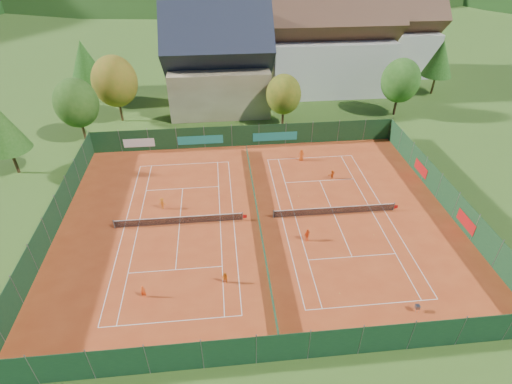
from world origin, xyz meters
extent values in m
plane|color=#33591C|center=(0.00, 0.00, -0.02)|extent=(600.00, 600.00, 0.00)
cube|color=#B03D1A|center=(0.00, 0.00, 0.01)|extent=(40.00, 32.00, 0.01)
cube|color=white|center=(-8.00, 11.88, 0.01)|extent=(10.97, 0.06, 0.00)
cube|color=white|center=(-8.00, -11.88, 0.01)|extent=(10.97, 0.06, 0.00)
cube|color=white|center=(-13.48, 0.00, 0.01)|extent=(0.06, 23.77, 0.00)
cube|color=white|center=(-2.51, 0.00, 0.01)|extent=(0.06, 23.77, 0.00)
cube|color=white|center=(-12.12, 0.00, 0.01)|extent=(0.06, 23.77, 0.00)
cube|color=white|center=(-3.88, 0.00, 0.01)|extent=(0.06, 23.77, 0.00)
cube|color=white|center=(-8.00, 6.40, 0.01)|extent=(8.23, 0.06, 0.00)
cube|color=white|center=(-8.00, -6.40, 0.01)|extent=(8.23, 0.06, 0.00)
cube|color=white|center=(-8.00, 0.00, 0.01)|extent=(0.06, 12.80, 0.00)
cube|color=white|center=(8.00, 11.88, 0.01)|extent=(10.97, 0.06, 0.00)
cube|color=white|center=(8.00, -11.88, 0.01)|extent=(10.97, 0.06, 0.00)
cube|color=white|center=(2.51, 0.00, 0.01)|extent=(0.06, 23.77, 0.00)
cube|color=white|center=(13.48, 0.00, 0.01)|extent=(0.06, 23.77, 0.00)
cube|color=white|center=(3.88, 0.00, 0.01)|extent=(0.06, 23.77, 0.00)
cube|color=white|center=(12.12, 0.00, 0.01)|extent=(0.06, 23.77, 0.00)
cube|color=white|center=(8.00, 6.40, 0.01)|extent=(8.23, 0.06, 0.00)
cube|color=white|center=(8.00, -6.40, 0.01)|extent=(8.23, 0.06, 0.00)
cube|color=white|center=(8.00, 0.00, 0.01)|extent=(0.06, 12.80, 0.00)
cylinder|color=#59595B|center=(-14.40, 0.00, 0.51)|extent=(0.10, 0.10, 1.02)
cylinder|color=#59595B|center=(-1.60, 0.00, 0.51)|extent=(0.10, 0.10, 1.02)
cube|color=black|center=(-8.00, 0.00, 0.46)|extent=(12.80, 0.02, 0.86)
cube|color=white|center=(-8.00, 0.00, 0.89)|extent=(12.80, 0.04, 0.06)
cube|color=red|center=(-1.35, 0.00, 0.45)|extent=(0.40, 0.04, 0.40)
cylinder|color=#59595B|center=(1.60, 0.00, 0.51)|extent=(0.10, 0.10, 1.02)
cylinder|color=#59595B|center=(14.40, 0.00, 0.51)|extent=(0.10, 0.10, 1.02)
cube|color=black|center=(8.00, 0.00, 0.46)|extent=(12.80, 0.02, 0.86)
cube|color=white|center=(8.00, 0.00, 0.89)|extent=(12.80, 0.04, 0.06)
cube|color=red|center=(14.65, 0.00, 0.45)|extent=(0.40, 0.04, 0.40)
cube|color=#153B23|center=(0.00, 0.00, 0.50)|extent=(0.03, 28.80, 1.00)
cube|color=#14371A|center=(0.00, 16.00, 1.50)|extent=(40.00, 0.04, 3.00)
cube|color=teal|center=(-6.00, 15.94, 1.20)|extent=(6.00, 0.03, 1.20)
cube|color=teal|center=(4.00, 15.94, 1.20)|extent=(6.00, 0.03, 1.20)
cube|color=silver|center=(-14.00, 15.94, 1.20)|extent=(4.00, 0.03, 1.20)
cube|color=#14371E|center=(0.00, -16.00, 1.50)|extent=(40.00, 0.04, 3.00)
cube|color=#14391E|center=(-20.00, 0.00, 1.50)|extent=(0.04, 32.00, 3.00)
cube|color=#153A1E|center=(20.00, 0.00, 1.50)|extent=(0.04, 32.00, 3.00)
cube|color=#B21414|center=(19.94, -4.00, 1.20)|extent=(0.03, 3.00, 1.20)
cube|color=#B21414|center=(19.94, 6.00, 1.20)|extent=(0.03, 3.00, 1.20)
cube|color=#C0B087|center=(-3.00, 30.00, 3.50)|extent=(15.00, 12.00, 7.00)
cube|color=#1E2333|center=(-3.00, 30.00, 10.00)|extent=(16.20, 12.00, 12.00)
cube|color=silver|center=(16.00, 36.00, 4.50)|extent=(20.00, 11.00, 9.00)
cube|color=brown|center=(16.00, 36.00, 11.75)|extent=(21.60, 11.00, 11.00)
cube|color=silver|center=(30.00, 44.00, 4.00)|extent=(16.00, 10.00, 8.00)
cube|color=brown|center=(30.00, 44.00, 10.50)|extent=(17.28, 10.00, 10.00)
cylinder|color=#4C361B|center=(-22.00, 20.00, 1.40)|extent=(0.36, 0.36, 2.80)
ellipsoid|color=#2A5418|center=(-22.00, 20.00, 5.40)|extent=(5.72, 5.72, 6.58)
cylinder|color=#442D18|center=(-18.00, 26.00, 1.57)|extent=(0.36, 0.36, 3.15)
ellipsoid|color=olive|center=(-18.00, 26.00, 6.07)|extent=(6.44, 6.44, 7.40)
cylinder|color=#472D19|center=(-24.00, 34.00, 1.75)|extent=(0.36, 0.36, 3.50)
cone|color=#1F5418|center=(-24.00, 34.00, 6.75)|extent=(5.60, 5.60, 6.50)
cylinder|color=#462C19|center=(6.00, 22.00, 1.22)|extent=(0.36, 0.36, 2.45)
ellipsoid|color=olive|center=(6.00, 22.00, 4.72)|extent=(5.01, 5.01, 5.76)
cylinder|color=#442A18|center=(24.00, 24.00, 1.40)|extent=(0.36, 0.36, 2.80)
ellipsoid|color=#265819|center=(24.00, 24.00, 5.40)|extent=(5.72, 5.72, 6.58)
cylinder|color=#473319|center=(34.00, 32.00, 1.57)|extent=(0.36, 0.36, 3.15)
cone|color=#255D1A|center=(34.00, 32.00, 6.07)|extent=(5.04, 5.04, 5.85)
cylinder|color=#492F1A|center=(-28.00, 12.00, 1.57)|extent=(0.36, 0.36, 3.15)
cone|color=#2A5B1A|center=(-28.00, 12.00, 6.07)|extent=(5.04, 5.04, 5.85)
cylinder|color=#482F19|center=(26.00, 40.00, 1.75)|extent=(0.36, 0.36, 3.50)
ellipsoid|color=olive|center=(26.00, 40.00, 6.75)|extent=(7.15, 7.15, 8.22)
ellipsoid|color=black|center=(10.00, 300.00, -42.35)|extent=(440.00, 440.00, 242.00)
cylinder|color=slate|center=(11.04, -13.03, 0.40)|extent=(0.02, 0.02, 0.80)
cylinder|color=slate|center=(11.34, -13.03, 0.40)|extent=(0.02, 0.02, 0.80)
cylinder|color=slate|center=(11.04, -12.73, 0.40)|extent=(0.02, 0.02, 0.80)
cylinder|color=slate|center=(11.34, -12.73, 0.40)|extent=(0.02, 0.02, 0.80)
cube|color=slate|center=(11.19, -12.88, 0.55)|extent=(0.34, 0.34, 0.30)
ellipsoid|color=#CCD833|center=(11.19, -12.88, 0.58)|extent=(0.28, 0.28, 0.16)
sphere|color=#CCD833|center=(-7.82, -4.19, 0.03)|extent=(0.07, 0.07, 0.07)
sphere|color=#CCD833|center=(5.70, -10.49, 0.03)|extent=(0.07, 0.07, 0.07)
sphere|color=#CCD833|center=(4.89, 3.48, 0.03)|extent=(0.07, 0.07, 0.07)
sphere|color=#CCD833|center=(-6.19, 7.88, 0.03)|extent=(0.07, 0.07, 0.07)
sphere|color=#CCD833|center=(11.04, -3.63, 0.03)|extent=(0.07, 0.07, 0.07)
imported|color=#F94F16|center=(-10.34, -9.21, 0.61)|extent=(0.46, 0.32, 1.21)
imported|color=orange|center=(-3.68, -8.41, 0.61)|extent=(0.75, 0.70, 1.23)
imported|color=orange|center=(-9.89, 2.82, 0.66)|extent=(0.93, 0.63, 1.32)
imported|color=#EA4814|center=(4.32, -3.74, 0.69)|extent=(0.87, 0.72, 1.39)
imported|color=#CA4812|center=(6.74, 11.36, 0.78)|extent=(0.83, 0.61, 1.55)
imported|color=#DC5613|center=(9.51, 6.70, 0.59)|extent=(1.13, 0.85, 1.19)
camera|label=1|loc=(-3.46, -31.96, 25.72)|focal=28.00mm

